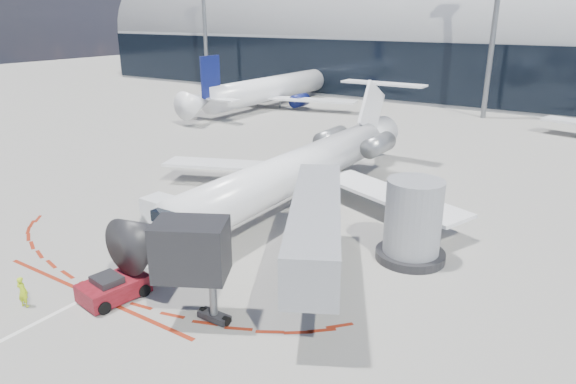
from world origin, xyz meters
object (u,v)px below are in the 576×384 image
Objects in this scene: ramp_worker at (23,292)px; regional_jet at (303,167)px; pushback_tug at (113,288)px; uld_container at (160,213)px.

regional_jet is at bearing -112.02° from ramp_worker.
regional_jet is 20.65m from ramp_worker.
pushback_tug is 8.96m from uld_container.
ramp_worker reaches higher than pushback_tug.
uld_container reaches higher than ramp_worker.
ramp_worker is 0.68× the size of uld_container.
uld_container is (-5.13, -9.77, -1.59)m from regional_jet.
regional_jet is at bearing 64.21° from uld_container.
ramp_worker is (-3.44, -20.28, -1.86)m from regional_jet.
pushback_tug is 2.19× the size of uld_container.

